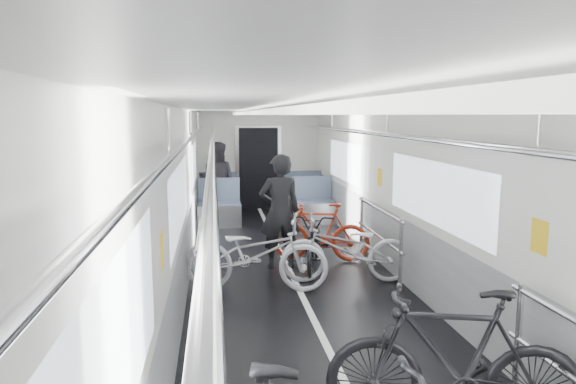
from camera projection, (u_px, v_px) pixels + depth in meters
name	position (u px, v px, depth m)	size (l,w,h in m)	color
car_shell	(289.00, 196.00, 7.61)	(3.02, 14.01, 2.41)	black
bike_left_far	(256.00, 253.00, 6.76)	(0.67, 1.92, 1.01)	silver
bike_right_near	(454.00, 362.00, 3.70)	(0.52, 1.84, 1.10)	black
bike_right_mid	(347.00, 249.00, 7.09)	(0.64, 1.82, 0.96)	#B2B1B6
bike_right_far	(320.00, 232.00, 8.16)	(0.44, 1.56, 0.94)	#B62F16
bike_aisle	(315.00, 239.00, 7.79)	(0.59, 1.70, 0.89)	black
person_standing	(280.00, 211.00, 7.75)	(0.63, 0.42, 1.74)	black
person_seated	(217.00, 180.00, 11.54)	(0.84, 0.65, 1.72)	#2E2A32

